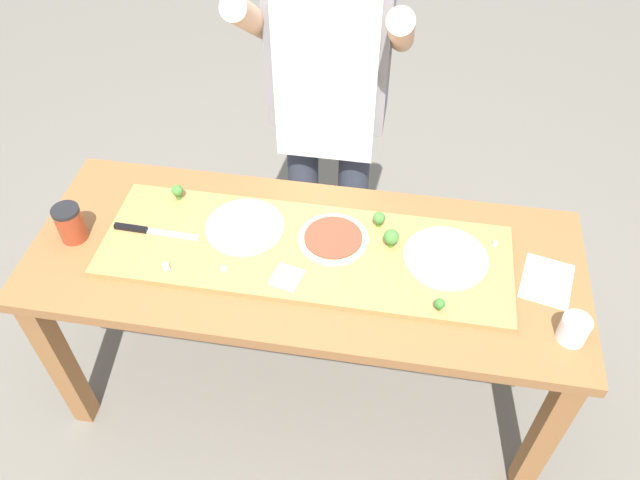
{
  "coord_description": "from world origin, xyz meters",
  "views": [
    {
      "loc": [
        0.26,
        -1.3,
        2.23
      ],
      "look_at": [
        0.05,
        0.02,
        0.82
      ],
      "focal_mm": 35.19,
      "sensor_mm": 36.0,
      "label": 1
    }
  ],
  "objects_px": {
    "broccoli_floret_back_right": "(177,191)",
    "broccoli_floret_back_left": "(391,237)",
    "broccoli_floret_front_mid": "(379,218)",
    "flour_cup": "(573,330)",
    "cheese_crumble_a": "(495,243)",
    "cheese_crumble_c": "(166,267)",
    "chefs_knife": "(144,230)",
    "sauce_jar": "(70,223)",
    "pizza_whole_cheese_artichoke": "(446,257)",
    "cheese_crumble_b": "(224,269)",
    "pizza_whole_tomato_red": "(333,239)",
    "broccoli_floret_front_right": "(440,304)",
    "pizza_whole_white_garlic": "(245,226)",
    "recipe_note": "(547,281)",
    "prep_table": "(305,277)",
    "cook_center": "(329,93)",
    "pizza_slice_center": "(287,278)"
  },
  "relations": [
    {
      "from": "pizza_whole_white_garlic",
      "to": "cheese_crumble_c",
      "type": "distance_m",
      "value": 0.29
    },
    {
      "from": "cheese_crumble_c",
      "to": "sauce_jar",
      "type": "distance_m",
      "value": 0.36
    },
    {
      "from": "chefs_knife",
      "to": "broccoli_floret_back_left",
      "type": "relative_size",
      "value": 4.46
    },
    {
      "from": "broccoli_floret_front_mid",
      "to": "pizza_whole_cheese_artichoke",
      "type": "bearing_deg",
      "value": -26.95
    },
    {
      "from": "broccoli_floret_back_right",
      "to": "recipe_note",
      "type": "relative_size",
      "value": 0.3
    },
    {
      "from": "broccoli_floret_front_mid",
      "to": "flour_cup",
      "type": "bearing_deg",
      "value": -30.16
    },
    {
      "from": "cheese_crumble_b",
      "to": "cook_center",
      "type": "height_order",
      "value": "cook_center"
    },
    {
      "from": "pizza_whole_tomato_red",
      "to": "cheese_crumble_c",
      "type": "xyz_separation_m",
      "value": [
        -0.48,
        -0.2,
        0.0
      ]
    },
    {
      "from": "pizza_whole_white_garlic",
      "to": "pizza_slice_center",
      "type": "relative_size",
      "value": 3.0
    },
    {
      "from": "cheese_crumble_b",
      "to": "broccoli_floret_back_right",
      "type": "bearing_deg",
      "value": 129.57
    },
    {
      "from": "prep_table",
      "to": "pizza_whole_tomato_red",
      "type": "xyz_separation_m",
      "value": [
        0.08,
        0.06,
        0.13
      ]
    },
    {
      "from": "pizza_whole_tomato_red",
      "to": "cook_center",
      "type": "height_order",
      "value": "cook_center"
    },
    {
      "from": "prep_table",
      "to": "cheese_crumble_c",
      "type": "bearing_deg",
      "value": -160.7
    },
    {
      "from": "flour_cup",
      "to": "recipe_note",
      "type": "distance_m",
      "value": 0.21
    },
    {
      "from": "flour_cup",
      "to": "cook_center",
      "type": "relative_size",
      "value": 0.05
    },
    {
      "from": "broccoli_floret_front_right",
      "to": "sauce_jar",
      "type": "xyz_separation_m",
      "value": [
        -1.17,
        0.12,
        0.02
      ]
    },
    {
      "from": "pizza_whole_white_garlic",
      "to": "flour_cup",
      "type": "height_order",
      "value": "flour_cup"
    },
    {
      "from": "cheese_crumble_a",
      "to": "cheese_crumble_c",
      "type": "distance_m",
      "value": 1.03
    },
    {
      "from": "pizza_slice_center",
      "to": "flour_cup",
      "type": "height_order",
      "value": "flour_cup"
    },
    {
      "from": "pizza_whole_cheese_artichoke",
      "to": "cheese_crumble_a",
      "type": "distance_m",
      "value": 0.18
    },
    {
      "from": "prep_table",
      "to": "pizza_whole_white_garlic",
      "type": "bearing_deg",
      "value": 162.05
    },
    {
      "from": "pizza_slice_center",
      "to": "cook_center",
      "type": "distance_m",
      "value": 0.7
    },
    {
      "from": "broccoli_floret_back_right",
      "to": "sauce_jar",
      "type": "relative_size",
      "value": 0.46
    },
    {
      "from": "broccoli_floret_back_left",
      "to": "broccoli_floret_front_right",
      "type": "distance_m",
      "value": 0.28
    },
    {
      "from": "recipe_note",
      "to": "flour_cup",
      "type": "bearing_deg",
      "value": -76.65
    },
    {
      "from": "pizza_whole_tomato_red",
      "to": "cheese_crumble_b",
      "type": "distance_m",
      "value": 0.36
    },
    {
      "from": "cheese_crumble_a",
      "to": "pizza_whole_cheese_artichoke",
      "type": "bearing_deg",
      "value": -150.84
    },
    {
      "from": "pizza_whole_cheese_artichoke",
      "to": "cheese_crumble_c",
      "type": "height_order",
      "value": "cheese_crumble_c"
    },
    {
      "from": "pizza_slice_center",
      "to": "sauce_jar",
      "type": "distance_m",
      "value": 0.72
    },
    {
      "from": "pizza_whole_white_garlic",
      "to": "cheese_crumble_a",
      "type": "height_order",
      "value": "pizza_whole_white_garlic"
    },
    {
      "from": "pizza_slice_center",
      "to": "broccoli_floret_back_left",
      "type": "distance_m",
      "value": 0.35
    },
    {
      "from": "chefs_knife",
      "to": "recipe_note",
      "type": "relative_size",
      "value": 1.5
    },
    {
      "from": "cheese_crumble_a",
      "to": "chefs_knife",
      "type": "bearing_deg",
      "value": -173.59
    },
    {
      "from": "recipe_note",
      "to": "cheese_crumble_a",
      "type": "bearing_deg",
      "value": 145.26
    },
    {
      "from": "broccoli_floret_back_left",
      "to": "recipe_note",
      "type": "height_order",
      "value": "broccoli_floret_back_left"
    },
    {
      "from": "cheese_crumble_a",
      "to": "cook_center",
      "type": "distance_m",
      "value": 0.76
    },
    {
      "from": "pizza_whole_cheese_artichoke",
      "to": "broccoli_floret_back_left",
      "type": "height_order",
      "value": "broccoli_floret_back_left"
    },
    {
      "from": "pizza_whole_white_garlic",
      "to": "broccoli_floret_back_left",
      "type": "distance_m",
      "value": 0.47
    },
    {
      "from": "pizza_whole_cheese_artichoke",
      "to": "cheese_crumble_b",
      "type": "bearing_deg",
      "value": -166.54
    },
    {
      "from": "broccoli_floret_front_mid",
      "to": "broccoli_floret_back_left",
      "type": "bearing_deg",
      "value": -60.54
    },
    {
      "from": "pizza_whole_tomato_red",
      "to": "pizza_slice_center",
      "type": "bearing_deg",
      "value": -122.03
    },
    {
      "from": "pizza_whole_tomato_red",
      "to": "broccoli_floret_front_right",
      "type": "distance_m",
      "value": 0.41
    },
    {
      "from": "broccoli_floret_back_right",
      "to": "broccoli_floret_back_left",
      "type": "bearing_deg",
      "value": -7.74
    },
    {
      "from": "recipe_note",
      "to": "pizza_slice_center",
      "type": "bearing_deg",
      "value": -170.04
    },
    {
      "from": "recipe_note",
      "to": "pizza_whole_tomato_red",
      "type": "bearing_deg",
      "value": 176.17
    },
    {
      "from": "pizza_whole_white_garlic",
      "to": "cook_center",
      "type": "height_order",
      "value": "cook_center"
    },
    {
      "from": "broccoli_floret_front_mid",
      "to": "sauce_jar",
      "type": "height_order",
      "value": "sauce_jar"
    },
    {
      "from": "pizza_whole_white_garlic",
      "to": "recipe_note",
      "type": "height_order",
      "value": "pizza_whole_white_garlic"
    },
    {
      "from": "broccoli_floret_front_mid",
      "to": "cheese_crumble_c",
      "type": "relative_size",
      "value": 2.88
    },
    {
      "from": "pizza_slice_center",
      "to": "recipe_note",
      "type": "height_order",
      "value": "pizza_slice_center"
    }
  ]
}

